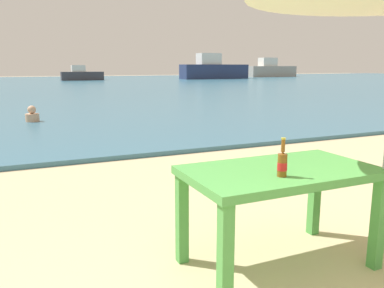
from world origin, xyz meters
TOP-DOWN VIEW (x-y plane):
  - sea_water at (0.00, 30.00)m, footprint 120.00×50.00m
  - picnic_table_green at (-0.21, 1.18)m, footprint 1.40×0.80m
  - beer_bottle_amber at (-0.34, 1.00)m, footprint 0.07×0.07m
  - swimmer_person at (-1.57, 9.78)m, footprint 0.34×0.34m
  - boat_barge at (18.11, 37.94)m, footprint 7.49×2.04m
  - boat_cargo_ship at (4.22, 39.18)m, footprint 4.03×1.10m
  - boat_fishing_trawler at (28.35, 41.74)m, footprint 6.60×1.80m

SIDE VIEW (x-z plane):
  - sea_water at x=0.00m, z-range 0.00..0.08m
  - swimmer_person at x=-1.57m, z-range 0.03..0.44m
  - boat_cargo_ship at x=4.22m, z-range -0.13..1.34m
  - picnic_table_green at x=-0.21m, z-range 0.27..1.03m
  - beer_bottle_amber at x=-0.34m, z-range 0.72..0.99m
  - boat_fishing_trawler at x=28.35m, z-range -0.26..2.14m
  - boat_barge at x=18.11m, z-range -0.30..2.42m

